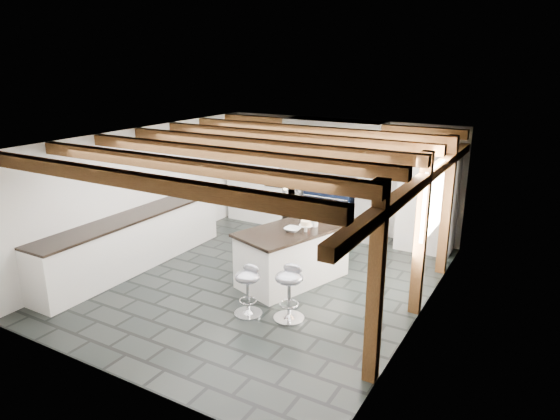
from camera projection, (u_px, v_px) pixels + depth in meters
The scene contains 6 objects.
ground at pixel (262, 280), 8.08m from camera, with size 6.00×6.00×0.00m, color black.
room_shell at pixel (274, 192), 9.23m from camera, with size 6.00×6.03×6.00m.
range_cooker at pixel (331, 211), 10.16m from camera, with size 1.00×0.63×0.99m.
kitchen_island at pixel (293, 254), 7.94m from camera, with size 1.46×2.00×1.19m.
bar_stool_near at pixel (289, 286), 6.74m from camera, with size 0.43×0.43×0.79m.
bar_stool_far at pixel (248, 285), 6.88m from camera, with size 0.39×0.39×0.73m.
Camera 1 is at (3.94, -6.27, 3.44)m, focal length 32.00 mm.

